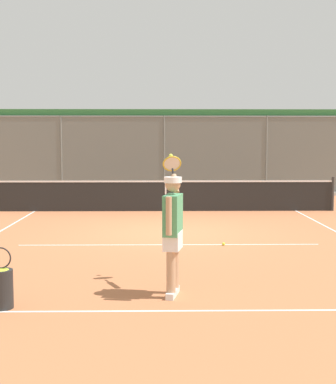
# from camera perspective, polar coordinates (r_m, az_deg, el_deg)

# --- Properties ---
(ground_plane) EXTENTS (60.00, 60.00, 0.00)m
(ground_plane) POSITION_cam_1_polar(r_m,az_deg,el_deg) (13.62, -0.01, -4.14)
(ground_plane) COLOR #B76B42
(court_line_markings) EXTENTS (8.25, 10.38, 0.01)m
(court_line_markings) POSITION_cam_1_polar(r_m,az_deg,el_deg) (11.81, 0.14, -5.59)
(court_line_markings) COLOR white
(court_line_markings) RESTS_ON ground
(fence_backdrop) EXTENTS (19.34, 1.37, 3.44)m
(fence_backdrop) POSITION_cam_1_polar(r_m,az_deg,el_deg) (23.12, -0.41, 4.02)
(fence_backdrop) COLOR slate
(fence_backdrop) RESTS_ON ground
(tennis_net) EXTENTS (10.60, 0.09, 1.07)m
(tennis_net) POSITION_cam_1_polar(r_m,az_deg,el_deg) (17.65, -0.24, -0.34)
(tennis_net) COLOR #2D2D2D
(tennis_net) RESTS_ON ground
(tennis_player) EXTENTS (0.32, 1.44, 2.01)m
(tennis_player) POSITION_cam_1_polar(r_m,az_deg,el_deg) (8.06, 0.48, -3.41)
(tennis_player) COLOR silver
(tennis_player) RESTS_ON ground
(tennis_ball_near_net) EXTENTS (0.07, 0.07, 0.07)m
(tennis_ball_near_net) POSITION_cam_1_polar(r_m,az_deg,el_deg) (12.05, 5.63, -5.24)
(tennis_ball_near_net) COLOR #CCDB33
(tennis_ball_near_net) RESTS_ON ground
(ball_basket) EXTENTS (0.32, 0.32, 0.83)m
(ball_basket) POSITION_cam_1_polar(r_m,az_deg,el_deg) (7.91, -16.52, -9.11)
(ball_basket) COLOR black
(ball_basket) RESTS_ON ground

